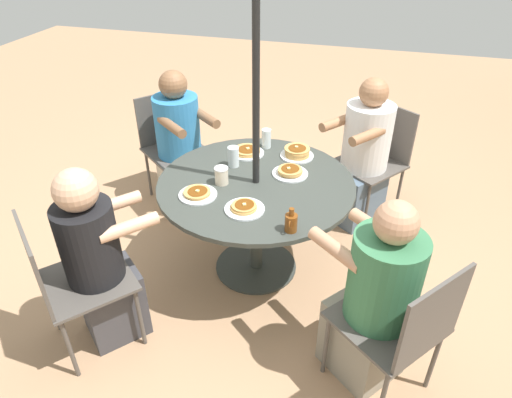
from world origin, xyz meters
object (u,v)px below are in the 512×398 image
object	(u,v)px
pancake_plate_a	(290,172)
drinking_glass_a	(266,138)
diner_north	(181,148)
diner_east	(100,264)
patio_chair_west	(377,154)
pancake_plate_d	(297,153)
pancake_plate_c	(244,208)
drinking_glass_b	(233,157)
patio_chair_north	(171,141)
diner_south	(375,302)
pancake_plate_e	(247,151)
patio_table	(256,196)
pancake_plate_b	(198,194)
coffee_cup	(221,176)
patio_chair_south	(403,325)
diner_west	(362,159)
patio_chair_east	(68,279)
syrup_bottle	(291,222)

from	to	relation	value
pancake_plate_a	drinking_glass_a	world-z (taller)	drinking_glass_a
diner_north	diner_east	xyz separation A→B (m)	(1.42, 0.14, 0.01)
patio_chair_west	pancake_plate_d	xyz separation A→B (m)	(0.57, -0.54, 0.23)
pancake_plate_c	drinking_glass_b	size ratio (longest dim) A/B	1.70
patio_chair_north	pancake_plate_d	size ratio (longest dim) A/B	3.82
diner_east	diner_south	world-z (taller)	diner_east
patio_chair_west	pancake_plate_e	size ratio (longest dim) A/B	3.82
diner_south	patio_chair_west	bearing A→B (deg)	41.90
diner_east	pancake_plate_e	xyz separation A→B (m)	(-1.13, 0.51, 0.20)
diner_east	diner_south	xyz separation A→B (m)	(-0.14, 1.47, -0.02)
patio_table	diner_north	bearing A→B (deg)	-128.18
pancake_plate_a	pancake_plate_b	xyz separation A→B (m)	(0.40, -0.48, -0.00)
pancake_plate_d	pancake_plate_b	bearing A→B (deg)	-36.13
drinking_glass_b	diner_east	bearing A→B (deg)	-26.53
pancake_plate_d	coffee_cup	bearing A→B (deg)	-38.71
drinking_glass_b	diner_south	bearing A→B (deg)	51.25
drinking_glass_a	patio_chair_south	bearing A→B (deg)	38.91
patio_chair_west	diner_west	size ratio (longest dim) A/B	0.76
patio_table	pancake_plate_a	xyz separation A→B (m)	(-0.15, 0.19, 0.13)
patio_chair_north	diner_north	world-z (taller)	diner_north
diner_north	diner_east	distance (m)	1.43
patio_table	diner_south	world-z (taller)	diner_south
coffee_cup	diner_south	bearing A→B (deg)	60.37
pancake_plate_a	patio_chair_south	bearing A→B (deg)	39.70
diner_south	pancake_plate_d	bearing A→B (deg)	69.52
diner_north	patio_chair_east	xyz separation A→B (m)	(1.56, 0.03, -0.01)
patio_table	syrup_bottle	size ratio (longest dim) A/B	8.77
pancake_plate_c	pancake_plate_e	xyz separation A→B (m)	(-0.67, -0.18, 0.00)
patio_chair_north	syrup_bottle	distance (m)	1.75
patio_chair_south	drinking_glass_b	bearing A→B (deg)	90.13
patio_table	patio_chair_east	bearing A→B (deg)	-40.50
patio_table	pancake_plate_a	world-z (taller)	pancake_plate_a
diner_south	patio_chair_west	xyz separation A→B (m)	(-1.62, -0.08, -0.00)
diner_west	pancake_plate_d	world-z (taller)	diner_west
pancake_plate_c	drinking_glass_a	distance (m)	0.80
diner_east	drinking_glass_a	distance (m)	1.43
diner_east	patio_chair_south	distance (m)	1.61
patio_table	patio_chair_east	distance (m)	1.21
diner_north	patio_chair_west	bearing A→B (deg)	140.57
pancake_plate_e	diner_north	bearing A→B (deg)	-114.05
drinking_glass_b	patio_chair_south	bearing A→B (deg)	51.23
patio_chair_north	pancake_plate_a	distance (m)	1.30
diner_south	patio_chair_east	bearing A→B (deg)	138.62
patio_chair_north	drinking_glass_a	distance (m)	0.97
patio_chair_south	pancake_plate_e	distance (m)	1.58
patio_chair_north	pancake_plate_b	distance (m)	1.21
pancake_plate_e	drinking_glass_b	world-z (taller)	drinking_glass_b
diner_south	pancake_plate_e	world-z (taller)	diner_south
patio_chair_east	diner_west	size ratio (longest dim) A/B	0.76
diner_north	pancake_plate_a	size ratio (longest dim) A/B	4.95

